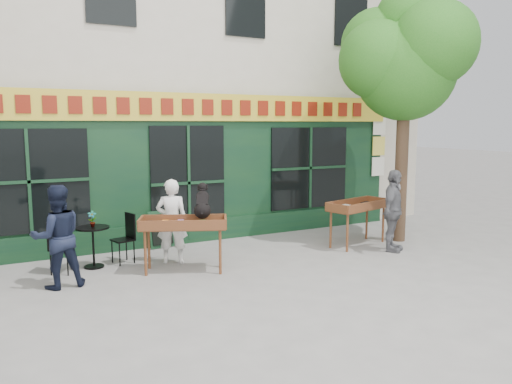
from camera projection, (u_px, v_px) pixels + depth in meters
ground at (234, 269)px, 9.12m from camera, size 80.00×80.00×0.00m
building at (140, 38)px, 13.68m from camera, size 14.00×7.26×10.00m
street_tree at (405, 56)px, 10.89m from camera, size 3.05×2.90×5.60m
book_cart_center at (183, 227)px, 8.88m from camera, size 1.62×1.17×0.99m
dog at (202, 200)px, 8.94m from camera, size 0.55×0.69×0.60m
woman at (172, 221)px, 9.45m from camera, size 0.69×0.59×1.61m
book_cart_right at (358, 208)px, 10.84m from camera, size 1.61×0.97×0.99m
man_right at (393, 211)px, 10.32m from camera, size 1.06×0.91×1.71m
bistro_table at (93, 239)px, 9.16m from camera, size 0.60×0.60×0.76m
bistro_chair_left at (57, 242)px, 8.82m from camera, size 0.50×0.50×0.95m
bistro_chair_right at (127, 234)px, 9.51m from camera, size 0.44×0.44×0.95m
potted_plant at (92, 219)px, 9.11m from camera, size 0.18×0.14×0.30m
man_left at (57, 237)px, 8.00m from camera, size 0.87×0.70×1.68m
chalkboard at (162, 229)px, 10.68m from camera, size 0.58×0.25×0.79m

